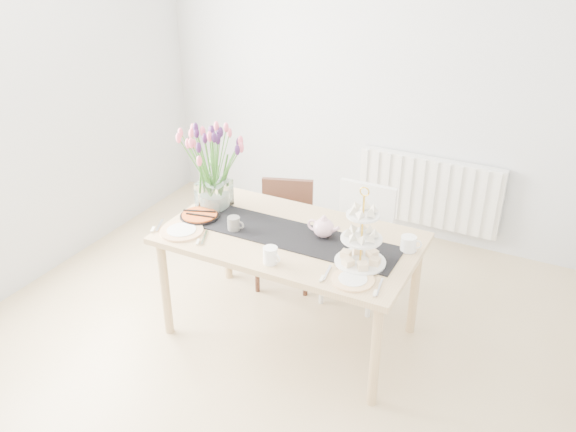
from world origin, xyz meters
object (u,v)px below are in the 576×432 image
at_px(radiator, 429,192).
at_px(chair_brown, 286,225).
at_px(tulip_vase, 212,155).
at_px(plate_right, 353,280).
at_px(tart_tin, 200,216).
at_px(dining_table, 290,246).
at_px(teapot, 324,228).
at_px(plate_left, 182,231).
at_px(mug_grey, 234,224).
at_px(chair_white, 360,234).
at_px(cream_jug, 408,244).
at_px(cake_stand, 361,245).
at_px(mug_white, 270,255).

distance_m(radiator, chair_brown, 1.33).
height_order(tulip_vase, plate_right, tulip_vase).
bearing_deg(tart_tin, dining_table, 5.74).
bearing_deg(radiator, tulip_vase, -125.17).
bearing_deg(teapot, plate_left, -152.85).
relative_size(teapot, tart_tin, 0.82).
bearing_deg(dining_table, tulip_vase, 169.59).
bearing_deg(plate_right, radiator, 92.50).
bearing_deg(chair_brown, mug_grey, -109.57).
relative_size(chair_white, cream_jug, 8.93).
bearing_deg(plate_left, cream_jug, 17.80).
bearing_deg(cake_stand, tulip_vase, 168.78).
bearing_deg(cake_stand, teapot, 149.54).
height_order(teapot, plate_right, teapot).
bearing_deg(chair_brown, cake_stand, -59.44).
height_order(chair_brown, plate_right, chair_brown).
distance_m(cake_stand, mug_grey, 0.86).
xyz_separation_m(cream_jug, plate_right, (-0.17, -0.45, -0.04)).
bearing_deg(tulip_vase, tart_tin, -90.37).
height_order(cake_stand, teapot, cake_stand).
bearing_deg(tart_tin, tulip_vase, 89.63).
bearing_deg(chair_brown, dining_table, -79.74).
distance_m(tulip_vase, mug_white, 0.89).
bearing_deg(cream_jug, plate_right, -120.76).
bearing_deg(plate_right, cream_jug, 69.09).
bearing_deg(chair_brown, mug_white, -87.01).
bearing_deg(tart_tin, mug_white, -21.89).
relative_size(mug_grey, plate_right, 0.39).
bearing_deg(tart_tin, cream_jug, 9.38).
bearing_deg(cream_jug, mug_white, -153.19).
xyz_separation_m(chair_white, plate_left, (-0.87, -0.93, 0.27)).
height_order(radiator, plate_right, plate_right).
distance_m(radiator, cake_stand, 1.83).
distance_m(teapot, cream_jug, 0.53).
distance_m(chair_white, cream_jug, 0.76).
relative_size(chair_brown, plate_left, 2.82).
bearing_deg(radiator, teapot, -99.23).
distance_m(chair_white, tulip_vase, 1.21).
height_order(tulip_vase, mug_white, tulip_vase).
bearing_deg(teapot, cream_jug, 13.57).
height_order(mug_white, plate_left, mug_white).
bearing_deg(mug_white, tulip_vase, 160.16).
bearing_deg(tart_tin, cake_stand, -2.31).
height_order(mug_grey, plate_right, mug_grey).
bearing_deg(tulip_vase, teapot, -2.90).
relative_size(radiator, teapot, 5.62).
bearing_deg(teapot, tulip_vase, -178.54).
bearing_deg(plate_left, dining_table, 23.29).
xyz_separation_m(tulip_vase, tart_tin, (-0.00, -0.18, -0.37)).
height_order(chair_white, plate_right, chair_white).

